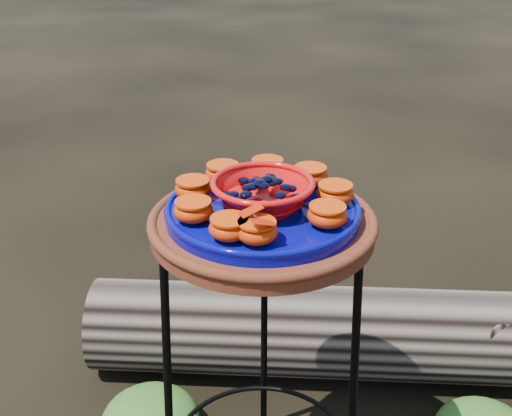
{
  "coord_description": "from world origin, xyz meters",
  "views": [
    {
      "loc": [
        0.03,
        -1.05,
        1.27
      ],
      "look_at": [
        -0.01,
        0.0,
        0.75
      ],
      "focal_mm": 45.0,
      "sensor_mm": 36.0,
      "label": 1
    }
  ],
  "objects_px": {
    "red_bowl": "(263,194)",
    "driftwood_log": "(338,332)",
    "plant_stand": "(262,380)",
    "cobalt_plate": "(263,212)",
    "terracotta_saucer": "(262,226)"
  },
  "relations": [
    {
      "from": "driftwood_log",
      "to": "cobalt_plate",
      "type": "bearing_deg",
      "value": -114.53
    },
    {
      "from": "cobalt_plate",
      "to": "driftwood_log",
      "type": "distance_m",
      "value": 0.79
    },
    {
      "from": "terracotta_saucer",
      "to": "red_bowl",
      "type": "xyz_separation_m",
      "value": [
        0.0,
        0.0,
        0.07
      ]
    },
    {
      "from": "red_bowl",
      "to": "driftwood_log",
      "type": "relative_size",
      "value": 0.13
    },
    {
      "from": "plant_stand",
      "to": "cobalt_plate",
      "type": "xyz_separation_m",
      "value": [
        0.0,
        0.0,
        0.4
      ]
    },
    {
      "from": "driftwood_log",
      "to": "plant_stand",
      "type": "bearing_deg",
      "value": -114.53
    },
    {
      "from": "cobalt_plate",
      "to": "driftwood_log",
      "type": "bearing_deg",
      "value": 65.47
    },
    {
      "from": "plant_stand",
      "to": "driftwood_log",
      "type": "xyz_separation_m",
      "value": [
        0.21,
        0.46,
        -0.22
      ]
    },
    {
      "from": "cobalt_plate",
      "to": "terracotta_saucer",
      "type": "bearing_deg",
      "value": 0.0
    },
    {
      "from": "red_bowl",
      "to": "driftwood_log",
      "type": "height_order",
      "value": "red_bowl"
    },
    {
      "from": "plant_stand",
      "to": "driftwood_log",
      "type": "height_order",
      "value": "plant_stand"
    },
    {
      "from": "driftwood_log",
      "to": "red_bowl",
      "type": "bearing_deg",
      "value": -114.53
    },
    {
      "from": "terracotta_saucer",
      "to": "cobalt_plate",
      "type": "distance_m",
      "value": 0.03
    },
    {
      "from": "cobalt_plate",
      "to": "red_bowl",
      "type": "height_order",
      "value": "red_bowl"
    },
    {
      "from": "terracotta_saucer",
      "to": "red_bowl",
      "type": "distance_m",
      "value": 0.07
    }
  ]
}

